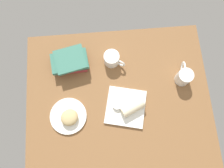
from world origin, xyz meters
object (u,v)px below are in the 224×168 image
Objects in this scene: scone_pastry at (69,118)px; sauce_cup at (117,105)px; breakfast_wrap at (133,107)px; second_mug at (184,76)px; round_plate at (68,116)px; coffee_mug at (112,59)px; book_stack at (70,62)px; square_plate at (126,107)px.

scone_pastry is 1.69× the size of sauce_cup.
sauce_cup is 0.43× the size of breakfast_wrap.
breakfast_wrap is (-36.57, -2.76, 0.65)cm from scone_pastry.
second_mug reaches higher than scone_pastry.
round_plate is 42.83cm from coffee_mug.
coffee_mug is at bearing -6.90° from breakfast_wrap.
round_plate is at bearing 84.93° from book_stack.
round_plate is 0.92× the size of book_stack.
scone_pastry is at bearing 10.86° from sauce_cup.
book_stack reaches higher than square_plate.
sauce_cup is at bearing -172.14° from round_plate.
square_plate is 0.96× the size of book_stack.
coffee_mug is 0.91× the size of second_mug.
book_stack is at bearing -0.50° from coffee_mug.
sauce_cup is (4.84, -1.44, 2.03)cm from square_plate.
second_mug is at bearing -166.03° from round_plate.
square_plate is 3.84× the size of sauce_cup.
sauce_cup is 0.41× the size of second_mug.
second_mug is at bearing 160.48° from coffee_mug.
second_mug reaches higher than round_plate.
sauce_cup is at bearing 49.28° from breakfast_wrap.
round_plate is 3.66× the size of sauce_cup.
square_plate is 1.66× the size of breakfast_wrap.
round_plate is at bearing 13.97° from second_mug.
breakfast_wrap reaches higher than square_plate.
book_stack is at bearing -47.16° from sauce_cup.
breakfast_wrap is at bearing -177.84° from round_plate.
round_plate is 1.58× the size of breakfast_wrap.
second_mug is (-66.78, 14.91, 0.55)cm from book_stack.
book_stack is at bearing -12.58° from second_mug.
sauce_cup is at bearing -16.51° from square_plate.
scone_pastry is (-1.18, 1.34, 3.24)cm from round_plate.
breakfast_wrap is (-8.72, 2.58, 1.76)cm from sauce_cup.
coffee_mug is (5.66, -29.44, 3.56)cm from square_plate.
round_plate is 37.97cm from breakfast_wrap.
sauce_cup is 0.25× the size of book_stack.
coffee_mug is at bearing -131.40° from round_plate.
round_plate is 32.59cm from book_stack.
second_mug is at bearing 167.42° from book_stack.
book_stack is 1.82× the size of coffee_mug.
round_plate is at bearing 4.34° from square_plate.
square_plate is 30.18cm from coffee_mug.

